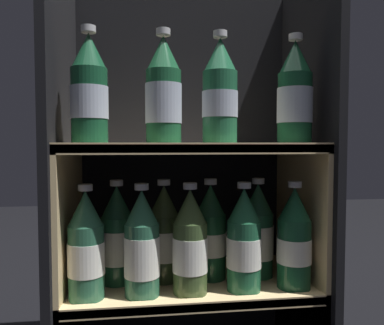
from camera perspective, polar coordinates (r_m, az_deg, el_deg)
fridge_back_wall at (r=1.12m, az=-1.46°, el=-1.54°), size 0.65×0.02×1.05m
fridge_side_left at (r=0.97m, az=-19.16°, el=-2.42°), size 0.02×0.36×1.05m
fridge_side_right at (r=1.04m, az=17.03°, el=-2.02°), size 0.02×0.36×1.05m
shelf_lower at (r=1.02m, az=-0.30°, el=-20.06°), size 0.61×0.32×0.27m
shelf_upper at (r=0.96m, az=-0.33°, el=-7.59°), size 0.61×0.32×0.61m
bottle_upper_front_0 at (r=0.86m, az=-15.38°, el=10.23°), size 0.08×0.08×0.26m
bottle_upper_front_1 at (r=0.86m, az=-4.36°, el=10.30°), size 0.08×0.08×0.26m
bottle_upper_front_2 at (r=0.87m, az=4.28°, el=10.30°), size 0.08×0.08×0.26m
bottle_upper_front_3 at (r=0.92m, az=15.39°, el=9.67°), size 0.08×0.08×0.26m
bottle_lower_front_0 at (r=0.89m, az=-15.84°, el=-12.49°), size 0.08×0.08×0.26m
bottle_lower_front_1 at (r=0.88m, az=-7.63°, el=-12.65°), size 0.08×0.08×0.26m
bottle_lower_front_2 at (r=0.89m, az=-0.29°, el=-12.46°), size 0.08×0.08×0.26m
bottle_lower_front_3 at (r=0.91m, az=7.91°, el=-12.03°), size 0.08×0.08×0.26m
bottle_lower_front_4 at (r=0.95m, az=15.30°, el=-11.41°), size 0.08×0.08×0.26m
bottle_lower_back_0 at (r=0.97m, az=-11.35°, el=-11.19°), size 0.08×0.08×0.26m
bottle_lower_back_1 at (r=0.97m, az=-4.28°, el=-11.12°), size 0.08×0.08×0.26m
bottle_lower_back_2 at (r=0.98m, az=2.82°, el=-10.84°), size 0.08×0.08×0.26m
bottle_lower_back_3 at (r=1.01m, az=9.99°, el=-10.59°), size 0.08×0.08×0.26m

